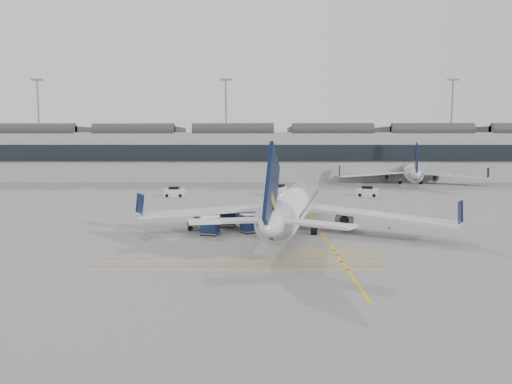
{
  "coord_description": "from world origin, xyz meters",
  "views": [
    {
      "loc": [
        3.48,
        -47.92,
        9.41
      ],
      "look_at": [
        3.28,
        3.59,
        4.0
      ],
      "focal_mm": 35.0,
      "sensor_mm": 36.0,
      "label": 1
    }
  ],
  "objects_px": {
    "baggage_cart_a": "(228,217)",
    "ramp_agent_a": "(249,215)",
    "pushback_tug": "(199,224)",
    "airliner_main": "(294,205)",
    "belt_loader": "(274,216)",
    "ramp_agent_b": "(248,216)"
  },
  "relations": [
    {
      "from": "airliner_main",
      "to": "belt_loader",
      "type": "xyz_separation_m",
      "value": [
        -1.89,
        6.39,
        -2.14
      ]
    },
    {
      "from": "belt_loader",
      "to": "ramp_agent_b",
      "type": "height_order",
      "value": "belt_loader"
    },
    {
      "from": "belt_loader",
      "to": "ramp_agent_a",
      "type": "distance_m",
      "value": 3.33
    },
    {
      "from": "pushback_tug",
      "to": "ramp_agent_a",
      "type": "bearing_deg",
      "value": 38.79
    },
    {
      "from": "ramp_agent_b",
      "to": "airliner_main",
      "type": "bearing_deg",
      "value": 99.37
    },
    {
      "from": "belt_loader",
      "to": "ramp_agent_a",
      "type": "relative_size",
      "value": 2.64
    },
    {
      "from": "ramp_agent_a",
      "to": "pushback_tug",
      "type": "relative_size",
      "value": 0.83
    },
    {
      "from": "baggage_cart_a",
      "to": "ramp_agent_b",
      "type": "height_order",
      "value": "baggage_cart_a"
    },
    {
      "from": "belt_loader",
      "to": "pushback_tug",
      "type": "xyz_separation_m",
      "value": [
        -7.98,
        -5.64,
        -0.02
      ]
    },
    {
      "from": "baggage_cart_a",
      "to": "ramp_agent_a",
      "type": "height_order",
      "value": "baggage_cart_a"
    },
    {
      "from": "airliner_main",
      "to": "ramp_agent_b",
      "type": "bearing_deg",
      "value": 148.12
    },
    {
      "from": "ramp_agent_a",
      "to": "pushback_tug",
      "type": "distance_m",
      "value": 6.47
    },
    {
      "from": "airliner_main",
      "to": "belt_loader",
      "type": "bearing_deg",
      "value": 117.42
    },
    {
      "from": "ramp_agent_b",
      "to": "pushback_tug",
      "type": "bearing_deg",
      "value": -1.54
    },
    {
      "from": "airliner_main",
      "to": "belt_loader",
      "type": "relative_size",
      "value": 6.7
    },
    {
      "from": "airliner_main",
      "to": "ramp_agent_a",
      "type": "height_order",
      "value": "airliner_main"
    },
    {
      "from": "baggage_cart_a",
      "to": "ramp_agent_a",
      "type": "xyz_separation_m",
      "value": [
        2.32,
        1.92,
        -0.09
      ]
    },
    {
      "from": "pushback_tug",
      "to": "airliner_main",
      "type": "bearing_deg",
      "value": -2.02
    },
    {
      "from": "pushback_tug",
      "to": "belt_loader",
      "type": "bearing_deg",
      "value": 37.6
    },
    {
      "from": "ramp_agent_a",
      "to": "pushback_tug",
      "type": "xyz_separation_m",
      "value": [
        -5.2,
        -3.84,
        -0.4
      ]
    },
    {
      "from": "airliner_main",
      "to": "pushback_tug",
      "type": "xyz_separation_m",
      "value": [
        -9.87,
        0.76,
        -2.16
      ]
    },
    {
      "from": "airliner_main",
      "to": "baggage_cart_a",
      "type": "xyz_separation_m",
      "value": [
        -6.99,
        2.67,
        -1.67
      ]
    }
  ]
}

